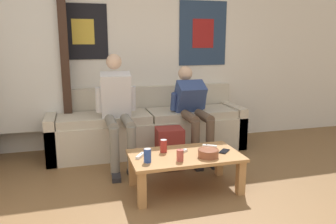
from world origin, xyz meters
name	(u,v)px	position (x,y,z in m)	size (l,w,h in m)	color
wall_back	(131,51)	(0.00, 2.69, 1.28)	(10.00, 0.07, 2.55)	white
door_frame	(25,59)	(-1.29, 2.47, 1.20)	(1.00, 0.10, 2.15)	#382319
couch	(148,128)	(0.14, 2.32, 0.29)	(2.49, 0.71, 0.80)	beige
coffee_table	(185,160)	(0.23, 1.06, 0.30)	(1.04, 0.59, 0.36)	#B27F4C
person_seated_adult	(117,106)	(-0.29, 1.94, 0.68)	(0.47, 0.86, 1.26)	gray
person_seated_teen	(192,107)	(0.63, 1.98, 0.61)	(0.47, 0.93, 1.09)	brown
backpack	(170,149)	(0.24, 1.64, 0.22)	(0.31, 0.30, 0.46)	maroon
ceramic_bowl	(208,153)	(0.41, 0.93, 0.40)	(0.19, 0.19, 0.08)	brown
pillar_candle	(180,155)	(0.12, 0.90, 0.41)	(0.06, 0.06, 0.12)	#B24C42
drink_can_blue	(147,155)	(-0.16, 0.95, 0.42)	(0.07, 0.07, 0.12)	#28479E
drink_can_red	(164,146)	(0.05, 1.17, 0.42)	(0.07, 0.07, 0.12)	maroon
game_controller_near_left	(210,146)	(0.53, 1.18, 0.37)	(0.14, 0.11, 0.03)	white
game_controller_near_right	(182,152)	(0.21, 1.10, 0.37)	(0.13, 0.12, 0.03)	white
game_controller_far_center	(140,156)	(-0.20, 1.10, 0.37)	(0.11, 0.14, 0.03)	white
cell_phone	(224,151)	(0.61, 1.02, 0.36)	(0.14, 0.14, 0.01)	black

